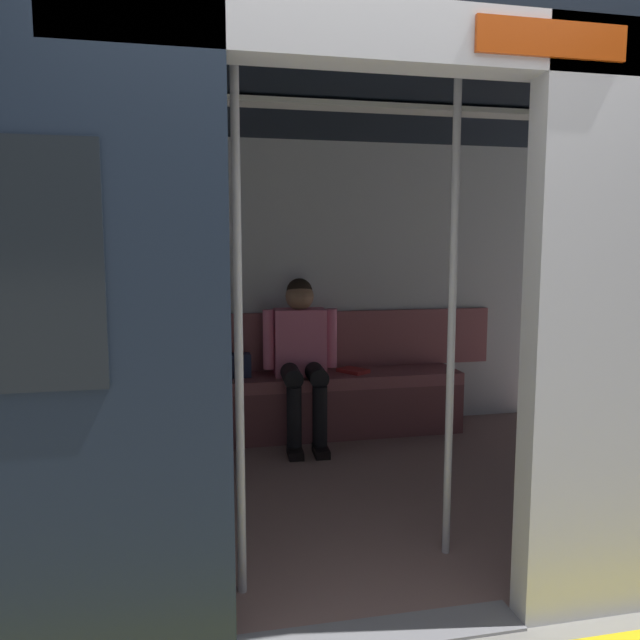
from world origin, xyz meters
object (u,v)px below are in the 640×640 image
object	(u,v)px
person_seated	(301,349)
handbag	(233,365)
train_car	(298,221)
book	(353,371)
bench_seat	(284,391)
grab_pole_far	(452,321)
grab_pole_door	(238,331)

from	to	relation	value
person_seated	handbag	distance (m)	0.53
train_car	book	distance (m)	1.69
bench_seat	person_seated	world-z (taller)	person_seated
handbag	grab_pole_far	bearing A→B (deg)	113.72
grab_pole_door	book	bearing A→B (deg)	-116.84
train_car	handbag	world-z (taller)	train_car
train_car	grab_pole_door	distance (m)	1.09
train_car	person_seated	world-z (taller)	train_car
bench_seat	handbag	size ratio (longest dim) A/B	10.55
person_seated	grab_pole_far	distance (m)	1.90
handbag	grab_pole_door	distance (m)	2.15
grab_pole_far	train_car	bearing A→B (deg)	-53.56
handbag	grab_pole_door	bearing A→B (deg)	86.75
book	grab_pole_door	bearing A→B (deg)	29.17
handbag	book	bearing A→B (deg)	177.57
bench_seat	handbag	bearing A→B (deg)	-11.84
bench_seat	book	world-z (taller)	book
grab_pole_door	grab_pole_far	xyz separation A→B (m)	(-0.97, -0.13, 0.00)
person_seated	book	world-z (taller)	person_seated
handbag	bench_seat	bearing A→B (deg)	168.16
train_car	grab_pole_far	size ratio (longest dim) A/B	2.87
book	grab_pole_far	xyz separation A→B (m)	(0.06, 1.91, 0.62)
bench_seat	handbag	distance (m)	0.43
handbag	book	size ratio (longest dim) A/B	1.18
train_car	bench_seat	size ratio (longest dim) A/B	2.33
grab_pole_far	book	bearing A→B (deg)	-91.76
handbag	grab_pole_far	distance (m)	2.20
handbag	book	distance (m)	0.92
train_car	handbag	size ratio (longest dim) A/B	24.62
person_seated	grab_pole_far	world-z (taller)	grab_pole_far
handbag	grab_pole_far	xyz separation A→B (m)	(-0.86, 1.95, 0.55)
bench_seat	person_seated	distance (m)	0.35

